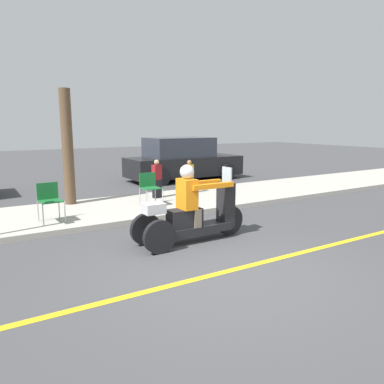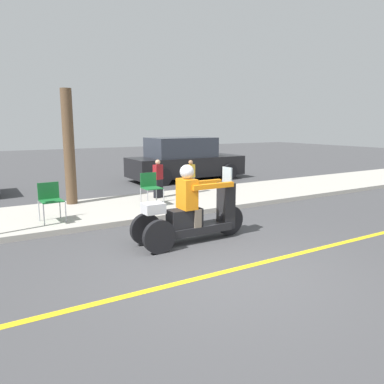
{
  "view_description": "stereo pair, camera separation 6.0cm",
  "coord_description": "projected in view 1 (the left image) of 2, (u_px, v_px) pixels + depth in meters",
  "views": [
    {
      "loc": [
        -3.2,
        -4.23,
        2.17
      ],
      "look_at": [
        0.32,
        1.51,
        0.94
      ],
      "focal_mm": 35.0,
      "sensor_mm": 36.0,
      "label": 1
    },
    {
      "loc": [
        -3.15,
        -4.26,
        2.17
      ],
      "look_at": [
        0.32,
        1.51,
        0.94
      ],
      "focal_mm": 35.0,
      "sensor_mm": 36.0,
      "label": 2
    }
  ],
  "objects": [
    {
      "name": "motorcycle_trike",
      "position": [
        192.0,
        214.0,
        6.92
      ],
      "size": [
        2.27,
        0.65,
        1.45
      ],
      "color": "black",
      "rests_on": "ground"
    },
    {
      "name": "folding_chair_set_back",
      "position": [
        49.0,
        198.0,
        7.95
      ],
      "size": [
        0.49,
        0.49,
        0.82
      ],
      "color": "#A5A8AD",
      "rests_on": "sidewalk_strip"
    },
    {
      "name": "ground_plane",
      "position": [
        227.0,
        272.0,
        5.58
      ],
      "size": [
        60.0,
        60.0,
        0.0
      ],
      "primitive_type": "plane",
      "color": "#424244"
    },
    {
      "name": "sidewalk_strip",
      "position": [
        117.0,
        209.0,
        9.43
      ],
      "size": [
        28.0,
        2.8,
        0.12
      ],
      "color": "#B2ADA3",
      "rests_on": "ground"
    },
    {
      "name": "folding_chair_curbside",
      "position": [
        149.0,
        185.0,
        9.56
      ],
      "size": [
        0.47,
        0.47,
        0.82
      ],
      "color": "#A5A8AD",
      "rests_on": "sidewalk_strip"
    },
    {
      "name": "spectator_far_back",
      "position": [
        189.0,
        177.0,
        11.17
      ],
      "size": [
        0.26,
        0.19,
        1.0
      ],
      "color": "#726656",
      "rests_on": "sidewalk_strip"
    },
    {
      "name": "lane_stripe",
      "position": [
        243.0,
        267.0,
        5.75
      ],
      "size": [
        24.0,
        0.12,
        0.01
      ],
      "color": "gold",
      "rests_on": "ground"
    },
    {
      "name": "tree_trunk",
      "position": [
        68.0,
        147.0,
        9.52
      ],
      "size": [
        0.28,
        0.28,
        2.93
      ],
      "color": "brown",
      "rests_on": "sidewalk_strip"
    },
    {
      "name": "parked_car_lot_center",
      "position": [
        183.0,
        160.0,
        14.65
      ],
      "size": [
        4.51,
        1.98,
        1.66
      ],
      "color": "black",
      "rests_on": "ground"
    },
    {
      "name": "spectator_mid_group",
      "position": [
        157.0,
        179.0,
        10.48
      ],
      "size": [
        0.29,
        0.22,
        1.08
      ],
      "color": "black",
      "rests_on": "sidewalk_strip"
    }
  ]
}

